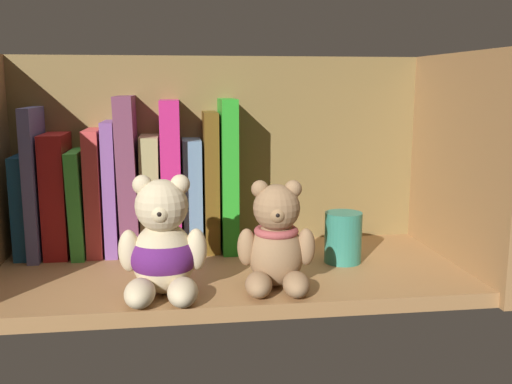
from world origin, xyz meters
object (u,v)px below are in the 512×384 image
(book_0, at_px, (26,204))
(book_2, at_px, (60,193))
(book_5, at_px, (113,186))
(book_9, at_px, (192,193))
(pillar_candle, at_px, (343,237))
(book_1, at_px, (39,181))
(teddy_bear_larger, at_px, (163,249))
(book_11, at_px, (227,173))
(book_6, at_px, (130,174))
(book_4, at_px, (97,190))
(book_7, at_px, (151,192))
(teddy_bear_smaller, at_px, (276,243))
(book_10, at_px, (210,180))
(book_8, at_px, (171,175))
(book_3, at_px, (81,200))

(book_0, height_order, book_2, book_2)
(book_5, relative_size, book_9, 1.17)
(book_5, xyz_separation_m, pillar_candle, (0.34, -0.12, -0.07))
(book_1, distance_m, teddy_bear_larger, 0.30)
(book_11, bearing_deg, book_2, -180.00)
(book_1, bearing_deg, book_0, 180.00)
(book_6, relative_size, pillar_candle, 3.24)
(book_2, relative_size, book_6, 0.77)
(book_4, bearing_deg, book_2, -180.00)
(book_7, bearing_deg, book_6, 180.00)
(book_0, bearing_deg, teddy_bear_larger, -45.87)
(book_4, relative_size, teddy_bear_smaller, 1.38)
(book_6, height_order, teddy_bear_smaller, book_6)
(book_7, bearing_deg, teddy_bear_smaller, -51.83)
(book_4, xyz_separation_m, book_9, (0.15, 0.00, -0.01))
(book_0, distance_m, book_10, 0.29)
(book_10, bearing_deg, book_11, 0.00)
(book_2, height_order, teddy_bear_larger, book_2)
(teddy_bear_smaller, bearing_deg, book_4, 139.70)
(book_11, bearing_deg, book_1, -180.00)
(book_8, relative_size, teddy_bear_smaller, 1.69)
(book_7, distance_m, teddy_bear_larger, 0.22)
(book_0, relative_size, book_11, 0.65)
(book_7, relative_size, book_11, 0.76)
(book_4, relative_size, teddy_bear_larger, 1.27)
(book_10, relative_size, book_11, 0.92)
(pillar_candle, bearing_deg, book_4, 162.26)
(book_11, bearing_deg, book_4, -180.00)
(book_2, relative_size, teddy_bear_smaller, 1.34)
(book_10, bearing_deg, book_6, 180.00)
(book_4, bearing_deg, book_3, -180.00)
(book_6, xyz_separation_m, pillar_candle, (0.32, -0.12, -0.08))
(book_2, height_order, pillar_candle, book_2)
(book_7, xyz_separation_m, pillar_candle, (0.28, -0.12, -0.05))
(book_4, bearing_deg, teddy_bear_larger, -64.34)
(book_1, height_order, book_9, book_1)
(book_5, xyz_separation_m, book_10, (0.15, 0.00, 0.01))
(teddy_bear_smaller, bearing_deg, pillar_candle, 39.12)
(book_1, relative_size, pillar_candle, 3.02)
(book_3, bearing_deg, teddy_bear_larger, -59.27)
(book_10, bearing_deg, book_4, 180.00)
(book_2, xyz_separation_m, book_9, (0.21, 0.00, -0.01))
(book_0, xyz_separation_m, book_5, (0.13, 0.00, 0.02))
(book_0, distance_m, teddy_bear_larger, 0.31)
(book_8, bearing_deg, teddy_bear_smaller, -57.73)
(book_10, relative_size, teddy_bear_larger, 1.44)
(book_9, xyz_separation_m, teddy_bear_smaller, (0.10, -0.21, -0.03))
(book_9, xyz_separation_m, teddy_bear_larger, (-0.04, -0.22, -0.03))
(book_1, xyz_separation_m, book_9, (0.24, 0.00, -0.03))
(teddy_bear_larger, bearing_deg, book_7, 95.78)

